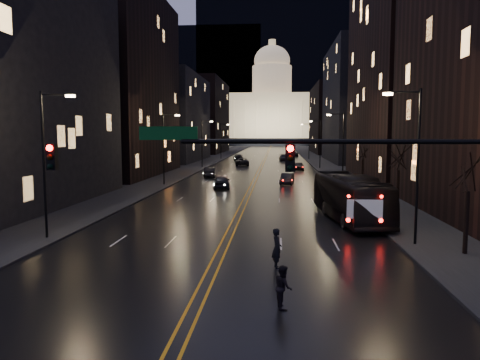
% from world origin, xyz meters
% --- Properties ---
extents(ground, '(900.00, 900.00, 0.00)m').
position_xyz_m(ground, '(0.00, 0.00, 0.00)').
color(ground, black).
rests_on(ground, ground).
extents(road, '(20.00, 320.00, 0.02)m').
position_xyz_m(road, '(0.00, 130.00, 0.01)').
color(road, black).
rests_on(road, ground).
extents(sidewalk_left, '(8.00, 320.00, 0.16)m').
position_xyz_m(sidewalk_left, '(-14.00, 130.00, 0.08)').
color(sidewalk_left, black).
rests_on(sidewalk_left, ground).
extents(sidewalk_right, '(8.00, 320.00, 0.16)m').
position_xyz_m(sidewalk_right, '(14.00, 130.00, 0.08)').
color(sidewalk_right, black).
rests_on(sidewalk_right, ground).
extents(center_line, '(0.62, 320.00, 0.01)m').
position_xyz_m(center_line, '(0.00, 130.00, 0.03)').
color(center_line, orange).
rests_on(center_line, road).
extents(building_left_mid, '(12.00, 30.00, 28.00)m').
position_xyz_m(building_left_mid, '(-21.00, 54.00, 14.00)').
color(building_left_mid, black).
rests_on(building_left_mid, ground).
extents(building_left_far, '(12.00, 34.00, 20.00)m').
position_xyz_m(building_left_far, '(-21.00, 92.00, 10.00)').
color(building_left_far, black).
rests_on(building_left_far, ground).
extents(building_left_dist, '(12.00, 40.00, 24.00)m').
position_xyz_m(building_left_dist, '(-21.00, 140.00, 12.00)').
color(building_left_dist, black).
rests_on(building_left_dist, ground).
extents(building_right_tall, '(12.00, 30.00, 38.00)m').
position_xyz_m(building_right_tall, '(21.00, 50.00, 19.00)').
color(building_right_tall, black).
rests_on(building_right_tall, ground).
extents(building_right_mid, '(12.00, 34.00, 26.00)m').
position_xyz_m(building_right_mid, '(21.00, 92.00, 13.00)').
color(building_right_mid, black).
rests_on(building_right_mid, ground).
extents(building_right_dist, '(12.00, 40.00, 22.00)m').
position_xyz_m(building_right_dist, '(21.00, 140.00, 11.00)').
color(building_right_dist, black).
rests_on(building_right_dist, ground).
extents(mountain_ridge, '(520.00, 60.00, 130.00)m').
position_xyz_m(mountain_ridge, '(40.00, 380.00, 65.00)').
color(mountain_ridge, black).
rests_on(mountain_ridge, ground).
extents(capitol, '(90.00, 50.00, 58.50)m').
position_xyz_m(capitol, '(0.00, 250.00, 17.15)').
color(capitol, black).
rests_on(capitol, ground).
extents(traffic_signal, '(17.29, 0.45, 7.00)m').
position_xyz_m(traffic_signal, '(5.91, -0.00, 5.10)').
color(traffic_signal, black).
rests_on(traffic_signal, ground).
extents(streetlamp_right_near, '(2.13, 0.25, 9.00)m').
position_xyz_m(streetlamp_right_near, '(10.81, 10.00, 5.08)').
color(streetlamp_right_near, black).
rests_on(streetlamp_right_near, ground).
extents(streetlamp_left_near, '(2.13, 0.25, 9.00)m').
position_xyz_m(streetlamp_left_near, '(-10.81, 10.00, 5.08)').
color(streetlamp_left_near, black).
rests_on(streetlamp_left_near, ground).
extents(streetlamp_right_mid, '(2.13, 0.25, 9.00)m').
position_xyz_m(streetlamp_right_mid, '(10.81, 40.00, 5.08)').
color(streetlamp_right_mid, black).
rests_on(streetlamp_right_mid, ground).
extents(streetlamp_left_mid, '(2.13, 0.25, 9.00)m').
position_xyz_m(streetlamp_left_mid, '(-10.81, 40.00, 5.08)').
color(streetlamp_left_mid, black).
rests_on(streetlamp_left_mid, ground).
extents(streetlamp_right_far, '(2.13, 0.25, 9.00)m').
position_xyz_m(streetlamp_right_far, '(10.81, 70.00, 5.08)').
color(streetlamp_right_far, black).
rests_on(streetlamp_right_far, ground).
extents(streetlamp_left_far, '(2.13, 0.25, 9.00)m').
position_xyz_m(streetlamp_left_far, '(-10.81, 70.00, 5.08)').
color(streetlamp_left_far, black).
rests_on(streetlamp_left_far, ground).
extents(streetlamp_right_dist, '(2.13, 0.25, 9.00)m').
position_xyz_m(streetlamp_right_dist, '(10.81, 100.00, 5.08)').
color(streetlamp_right_dist, black).
rests_on(streetlamp_right_dist, ground).
extents(streetlamp_left_dist, '(2.13, 0.25, 9.00)m').
position_xyz_m(streetlamp_left_dist, '(-10.81, 100.00, 5.08)').
color(streetlamp_left_dist, black).
rests_on(streetlamp_left_dist, ground).
extents(tree_right_near, '(2.40, 2.40, 6.65)m').
position_xyz_m(tree_right_near, '(13.00, 8.00, 4.53)').
color(tree_right_near, black).
rests_on(tree_right_near, ground).
extents(tree_right_mid, '(2.40, 2.40, 6.65)m').
position_xyz_m(tree_right_mid, '(13.00, 22.00, 4.53)').
color(tree_right_mid, black).
rests_on(tree_right_mid, ground).
extents(tree_right_far, '(2.40, 2.40, 6.65)m').
position_xyz_m(tree_right_far, '(13.00, 38.00, 4.53)').
color(tree_right_far, black).
rests_on(tree_right_far, ground).
extents(bus, '(4.41, 12.56, 3.43)m').
position_xyz_m(bus, '(8.50, 18.12, 1.71)').
color(bus, black).
rests_on(bus, ground).
extents(oncoming_car_a, '(2.44, 4.85, 1.59)m').
position_xyz_m(oncoming_car_a, '(-3.45, 37.33, 0.79)').
color(oncoming_car_a, black).
rests_on(oncoming_car_a, ground).
extents(oncoming_car_b, '(1.98, 4.73, 1.52)m').
position_xyz_m(oncoming_car_b, '(-6.90, 51.81, 0.76)').
color(oncoming_car_b, black).
rests_on(oncoming_car_b, ground).
extents(oncoming_car_c, '(3.21, 5.93, 1.58)m').
position_xyz_m(oncoming_car_c, '(-3.94, 76.78, 0.79)').
color(oncoming_car_c, black).
rests_on(oncoming_car_c, ground).
extents(oncoming_car_d, '(2.86, 5.55, 1.54)m').
position_xyz_m(oncoming_car_d, '(-6.21, 94.64, 0.77)').
color(oncoming_car_d, black).
rests_on(oncoming_car_d, ground).
extents(receding_car_a, '(1.99, 4.45, 1.42)m').
position_xyz_m(receding_car_a, '(4.35, 42.53, 0.71)').
color(receding_car_a, black).
rests_on(receding_car_a, ground).
extents(receding_car_b, '(2.07, 4.68, 1.57)m').
position_xyz_m(receding_car_b, '(6.90, 65.06, 0.78)').
color(receding_car_b, black).
rests_on(receding_car_b, ground).
extents(receding_car_c, '(2.69, 5.64, 1.59)m').
position_xyz_m(receding_car_c, '(4.86, 93.16, 0.79)').
color(receding_car_c, black).
rests_on(receding_car_c, ground).
extents(receding_car_d, '(3.11, 5.87, 1.57)m').
position_xyz_m(receding_car_d, '(7.60, 115.95, 0.79)').
color(receding_car_d, black).
rests_on(receding_car_d, ground).
extents(pedestrian_a, '(0.63, 0.81, 1.96)m').
position_xyz_m(pedestrian_a, '(3.05, 5.00, 0.98)').
color(pedestrian_a, black).
rests_on(pedestrian_a, ground).
extents(pedestrian_b, '(0.58, 0.86, 1.63)m').
position_xyz_m(pedestrian_b, '(3.29, -0.17, 0.81)').
color(pedestrian_b, black).
rests_on(pedestrian_b, ground).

